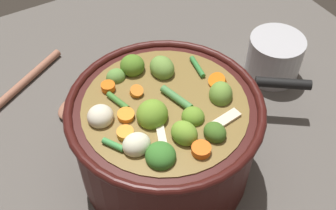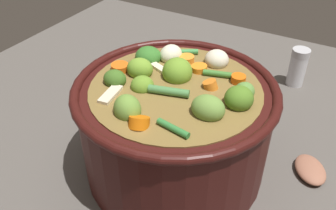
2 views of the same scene
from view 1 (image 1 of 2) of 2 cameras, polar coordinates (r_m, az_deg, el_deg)
name	(u,v)px [view 1 (image 1 of 2)]	position (r m, az deg, el deg)	size (l,w,h in m)	color
ground_plane	(165,165)	(0.70, -0.36, -8.17)	(1.10, 1.10, 0.00)	#514C47
cooking_pot	(165,135)	(0.64, -0.40, -4.11)	(0.29, 0.29, 0.18)	#38110F
wooden_spoon	(46,95)	(0.82, -16.36, 1.31)	(0.20, 0.20, 0.02)	#955F48
small_saucepan	(274,58)	(0.84, 14.37, 6.28)	(0.15, 0.17, 0.09)	#ADADB2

